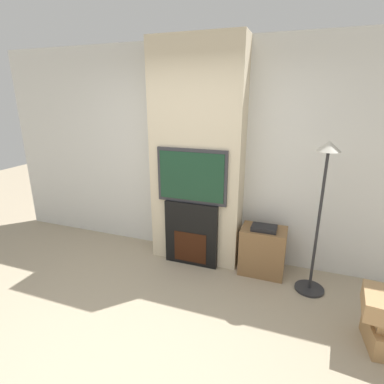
# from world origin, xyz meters

# --- Properties ---
(ground_plane) EXTENTS (14.00, 14.00, 0.00)m
(ground_plane) POSITION_xyz_m (0.00, 0.00, 0.00)
(ground_plane) COLOR tan
(wall_back) EXTENTS (6.00, 0.06, 2.70)m
(wall_back) POSITION_xyz_m (0.00, 2.03, 1.35)
(wall_back) COLOR silver
(wall_back) RESTS_ON ground_plane
(chimney_breast) EXTENTS (1.12, 0.35, 2.70)m
(chimney_breast) POSITION_xyz_m (0.00, 1.82, 1.35)
(chimney_breast) COLOR beige
(chimney_breast) RESTS_ON ground_plane
(fireplace) EXTENTS (0.68, 0.15, 0.83)m
(fireplace) POSITION_xyz_m (0.00, 1.65, 0.41)
(fireplace) COLOR black
(fireplace) RESTS_ON ground_plane
(television) EXTENTS (0.86, 0.07, 0.66)m
(television) POSITION_xyz_m (0.00, 1.64, 1.16)
(television) COLOR #2D2D33
(television) RESTS_ON fireplace
(floor_lamp) EXTENTS (0.31, 0.31, 1.65)m
(floor_lamp) POSITION_xyz_m (1.43, 1.55, 1.05)
(floor_lamp) COLOR #262628
(floor_lamp) RESTS_ON ground_plane
(media_stand) EXTENTS (0.52, 0.36, 0.63)m
(media_stand) POSITION_xyz_m (0.87, 1.73, 0.30)
(media_stand) COLOR brown
(media_stand) RESTS_ON ground_plane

